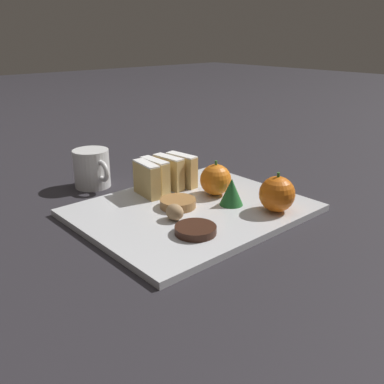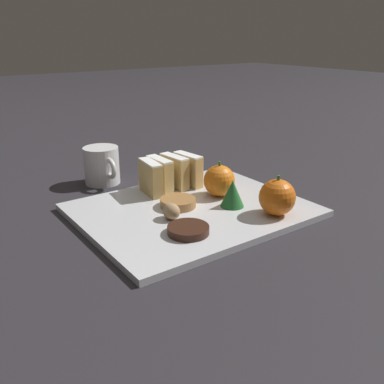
{
  "view_description": "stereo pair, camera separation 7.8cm",
  "coord_description": "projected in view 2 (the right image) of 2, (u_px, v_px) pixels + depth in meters",
  "views": [
    {
      "loc": [
        0.55,
        -0.49,
        0.32
      ],
      "look_at": [
        0.0,
        0.0,
        0.04
      ],
      "focal_mm": 40.0,
      "sensor_mm": 36.0,
      "label": 1
    },
    {
      "loc": [
        0.6,
        -0.43,
        0.32
      ],
      "look_at": [
        0.0,
        0.0,
        0.04
      ],
      "focal_mm": 40.0,
      "sensor_mm": 36.0,
      "label": 2
    }
  ],
  "objects": [
    {
      "name": "ground_plane",
      "position": [
        192.0,
        213.0,
        0.8
      ],
      "size": [
        6.0,
        6.0,
        0.0
      ],
      "primitive_type": "plane",
      "color": "#28262B"
    },
    {
      "name": "stollen_slice_second",
      "position": [
        162.0,
        174.0,
        0.87
      ],
      "size": [
        0.07,
        0.02,
        0.07
      ],
      "color": "tan",
      "rests_on": "serving_platter"
    },
    {
      "name": "stollen_slice_third",
      "position": [
        174.0,
        172.0,
        0.89
      ],
      "size": [
        0.07,
        0.03,
        0.07
      ],
      "color": "tan",
      "rests_on": "serving_platter"
    },
    {
      "name": "gingerbread_cookie",
      "position": [
        178.0,
        202.0,
        0.79
      ],
      "size": [
        0.07,
        0.07,
        0.02
      ],
      "color": "#A3703D",
      "rests_on": "serving_platter"
    },
    {
      "name": "evergreen_sprig",
      "position": [
        232.0,
        193.0,
        0.79
      ],
      "size": [
        0.04,
        0.04,
        0.05
      ],
      "color": "#23662D",
      "rests_on": "serving_platter"
    },
    {
      "name": "walnut",
      "position": [
        171.0,
        211.0,
        0.74
      ],
      "size": [
        0.03,
        0.03,
        0.03
      ],
      "color": "tan",
      "rests_on": "serving_platter"
    },
    {
      "name": "serving_platter",
      "position": [
        192.0,
        210.0,
        0.8
      ],
      "size": [
        0.33,
        0.4,
        0.01
      ],
      "color": "silver",
      "rests_on": "ground_plane"
    },
    {
      "name": "coffee_mug",
      "position": [
        102.0,
        165.0,
        0.94
      ],
      "size": [
        0.11,
        0.08,
        0.08
      ],
      "color": "white",
      "rests_on": "ground_plane"
    },
    {
      "name": "orange_far",
      "position": [
        277.0,
        197.0,
        0.75
      ],
      "size": [
        0.07,
        0.07,
        0.07
      ],
      "color": "orange",
      "rests_on": "serving_platter"
    },
    {
      "name": "chocolate_cookie",
      "position": [
        188.0,
        230.0,
        0.69
      ],
      "size": [
        0.07,
        0.07,
        0.01
      ],
      "color": "#381E14",
      "rests_on": "serving_platter"
    },
    {
      "name": "orange_near",
      "position": [
        219.0,
        181.0,
        0.84
      ],
      "size": [
        0.06,
        0.06,
        0.07
      ],
      "color": "orange",
      "rests_on": "serving_platter"
    },
    {
      "name": "stollen_slice_fourth",
      "position": [
        188.0,
        170.0,
        0.9
      ],
      "size": [
        0.07,
        0.03,
        0.07
      ],
      "color": "tan",
      "rests_on": "serving_platter"
    },
    {
      "name": "stollen_slice_front",
      "position": [
        151.0,
        178.0,
        0.85
      ],
      "size": [
        0.07,
        0.03,
        0.07
      ],
      "color": "tan",
      "rests_on": "serving_platter"
    }
  ]
}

